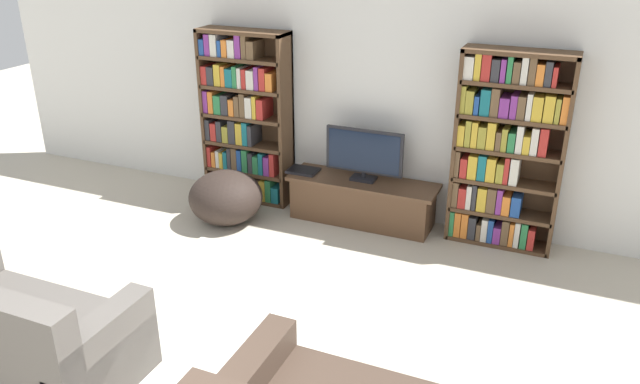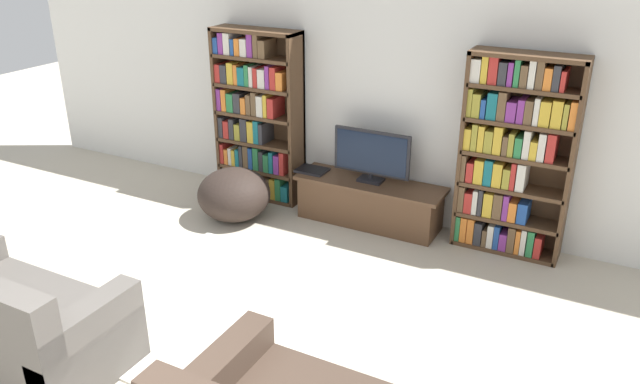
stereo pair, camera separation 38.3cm
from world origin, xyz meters
TOP-DOWN VIEW (x-y plane):
  - wall_back at (0.00, 4.23)m, footprint 8.80×0.06m
  - bookshelf_left at (-1.30, 4.04)m, footprint 0.95×0.30m
  - bookshelf_right at (1.35, 4.04)m, footprint 0.95×0.30m
  - tv_stand at (0.06, 3.94)m, footprint 1.48×0.46m
  - television at (0.06, 3.96)m, footprint 0.78×0.16m
  - laptop at (-0.57, 3.92)m, footprint 0.30×0.23m
  - area_rug at (-0.25, 2.01)m, footprint 1.95×1.97m
  - couch_left_sectional at (-1.22, 0.87)m, footprint 1.54×0.82m
  - beanbag_ottoman at (-1.19, 3.41)m, footprint 0.73×0.73m

SIDE VIEW (x-z plane):
  - area_rug at x=-0.25m, z-range 0.00..0.02m
  - tv_stand at x=0.06m, z-range 0.00..0.45m
  - beanbag_ottoman at x=-1.19m, z-range 0.00..0.52m
  - couch_left_sectional at x=-1.22m, z-range -0.13..0.71m
  - laptop at x=-0.57m, z-range 0.44..0.47m
  - television at x=0.06m, z-range 0.46..0.98m
  - bookshelf_left at x=-1.30m, z-range -0.02..1.78m
  - bookshelf_right at x=1.35m, z-range 0.01..1.81m
  - wall_back at x=0.00m, z-range 0.00..2.60m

